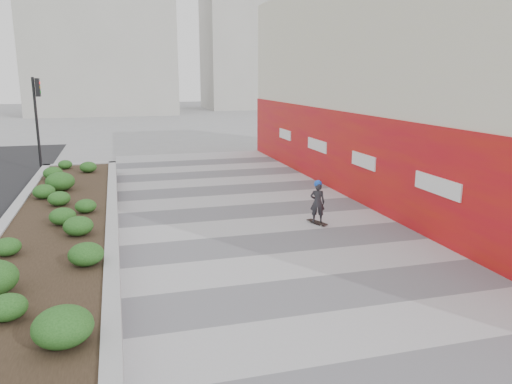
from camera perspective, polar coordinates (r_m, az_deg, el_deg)
ground at (r=8.87m, az=13.06°, el=-15.76°), size 160.00×160.00×0.00m
walkway at (r=11.32m, az=5.74°, el=-8.90°), size 8.00×36.00×0.01m
building at (r=19.12m, az=19.41°, el=11.61°), size 6.04×24.08×8.00m
planter at (r=14.36m, az=-21.51°, el=-3.24°), size 3.00×18.00×0.90m
traffic_signal_near at (r=24.52m, az=-23.72°, el=8.57°), size 0.33×0.28×4.20m
distant_bldg_north_l at (r=62.03m, az=-17.47°, el=17.85°), size 16.00×12.00×20.00m
distant_bldg_north_r at (r=69.81m, az=0.16°, el=19.48°), size 14.00×10.00×24.00m
manhole_cover at (r=11.50m, az=8.09°, el=-8.61°), size 0.44×0.44×0.01m
skateboarder at (r=14.58m, az=7.04°, el=-1.13°), size 0.50×0.74×1.32m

